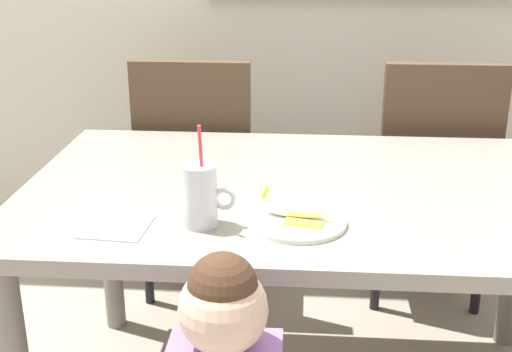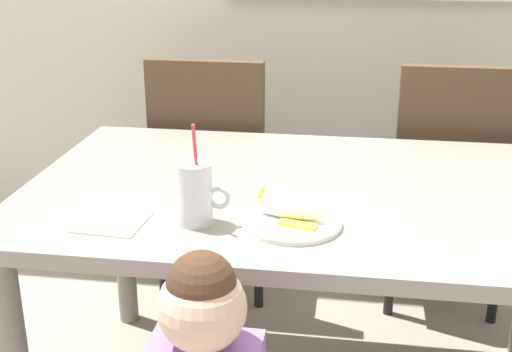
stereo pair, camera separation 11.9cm
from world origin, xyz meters
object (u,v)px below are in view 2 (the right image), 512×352
dining_table (314,217)px  snack_plate (293,223)px  paper_napkin (113,222)px  dining_chair_right (450,174)px  peeled_banana (292,211)px  milk_cup (195,197)px  dining_chair_left (214,164)px

dining_table → snack_plate: size_ratio=6.82×
paper_napkin → snack_plate: bearing=6.6°
dining_chair_right → peeled_banana: bearing=62.1°
dining_chair_right → paper_napkin: 1.36m
dining_table → peeled_banana: (-0.04, -0.24, 0.12)m
dining_table → paper_napkin: paper_napkin is taller
paper_napkin → milk_cup: bearing=8.5°
dining_chair_right → paper_napkin: dining_chair_right is taller
dining_table → milk_cup: size_ratio=6.24×
dining_chair_right → snack_plate: 1.08m
dining_chair_right → milk_cup: milk_cup is taller
dining_chair_right → peeled_banana: (-0.49, -0.93, 0.22)m
milk_cup → paper_napkin: (-0.20, -0.03, -0.06)m
dining_chair_left → milk_cup: milk_cup is taller
paper_napkin → peeled_banana: bearing=8.3°
snack_plate → paper_napkin: 0.43m
dining_table → paper_napkin: bearing=-146.7°
snack_plate → paper_napkin: (-0.43, -0.05, -0.00)m
dining_chair_right → milk_cup: size_ratio=3.82×
milk_cup → paper_napkin: milk_cup is taller
dining_chair_left → milk_cup: size_ratio=3.82×
dining_table → dining_chair_left: size_ratio=1.63×
peeled_banana → paper_napkin: (-0.42, -0.06, -0.03)m
dining_chair_right → snack_plate: (-0.49, -0.94, 0.19)m
dining_table → dining_chair_right: size_ratio=1.63×
dining_chair_left → milk_cup: 0.99m
snack_plate → peeled_banana: 0.03m
dining_table → peeled_banana: 0.27m
dining_table → dining_chair_right: (0.45, 0.69, -0.10)m
snack_plate → dining_chair_right: bearing=62.7°
milk_cup → snack_plate: milk_cup is taller
dining_chair_left → dining_chair_right: size_ratio=1.00×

